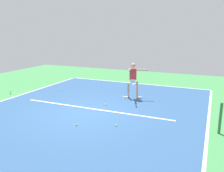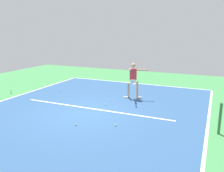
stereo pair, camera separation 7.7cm
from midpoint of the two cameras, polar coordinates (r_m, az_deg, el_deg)
ground_plane at (r=9.94m, az=-5.95°, el=-6.54°), size 22.56×22.56×0.00m
court_surface at (r=9.94m, az=-5.95°, el=-6.53°), size 9.51×12.80×0.00m
court_line_baseline_near at (r=15.55m, az=5.76°, el=0.67°), size 9.51×0.10×0.01m
court_line_sideline_left at (r=8.74m, az=22.38°, el=-10.29°), size 0.10×12.80×0.01m
court_line_sideline_right at (r=12.86m, az=-24.48°, el=-3.10°), size 0.10×12.80×0.01m
court_line_service at (r=10.41m, az=-4.36°, el=-5.56°), size 7.13×0.10×0.01m
court_line_centre_mark at (r=15.36m, az=5.53°, el=0.52°), size 0.10×0.30×0.01m
net_post at (r=8.56m, az=25.04°, el=-7.22°), size 0.09×0.09×1.07m
tennis_player at (r=11.80m, az=5.38°, el=1.91°), size 1.16×1.35×1.82m
tennis_ball_near_player at (r=13.77m, az=-12.49°, el=-1.07°), size 0.07×0.07×0.07m
tennis_ball_centre_court at (r=8.56m, az=1.16°, el=-9.53°), size 0.07×0.07×0.07m
tennis_ball_by_baseline at (r=10.89m, az=-1.38°, el=-4.51°), size 0.07×0.07×0.07m
tennis_ball_by_sideline at (r=8.69m, az=-8.56°, el=-9.32°), size 0.07×0.07×0.07m
water_bottle at (r=13.96m, az=-23.22°, el=-1.32°), size 0.07×0.07×0.22m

